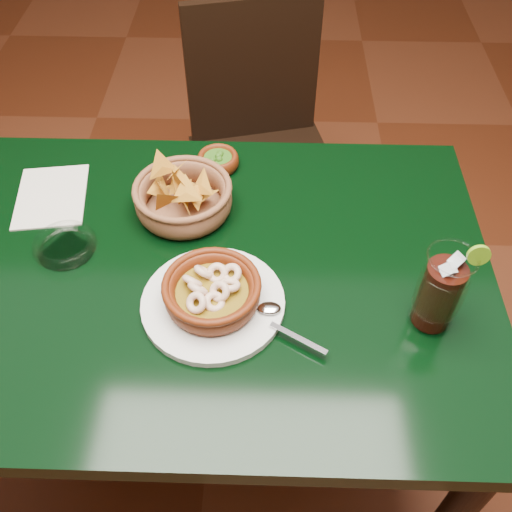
{
  "coord_description": "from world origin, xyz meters",
  "views": [
    {
      "loc": [
        0.16,
        -0.71,
        1.59
      ],
      "look_at": [
        0.14,
        -0.02,
        0.81
      ],
      "focal_mm": 40.0,
      "sensor_mm": 36.0,
      "label": 1
    }
  ],
  "objects_px": {
    "shrimp_plate": "(213,295)",
    "chip_basket": "(183,197)",
    "cola_drink": "(440,291)",
    "dining_table": "(189,298)",
    "dining_chair": "(261,147)"
  },
  "relations": [
    {
      "from": "dining_chair",
      "to": "cola_drink",
      "type": "bearing_deg",
      "value": -68.61
    },
    {
      "from": "dining_table",
      "to": "chip_basket",
      "type": "height_order",
      "value": "chip_basket"
    },
    {
      "from": "shrimp_plate",
      "to": "chip_basket",
      "type": "relative_size",
      "value": 1.41
    },
    {
      "from": "dining_table",
      "to": "dining_chair",
      "type": "xyz_separation_m",
      "value": [
        0.13,
        0.71,
        -0.15
      ]
    },
    {
      "from": "cola_drink",
      "to": "dining_table",
      "type": "bearing_deg",
      "value": 166.29
    },
    {
      "from": "chip_basket",
      "to": "cola_drink",
      "type": "xyz_separation_m",
      "value": [
        0.47,
        -0.27,
        0.05
      ]
    },
    {
      "from": "dining_chair",
      "to": "cola_drink",
      "type": "relative_size",
      "value": 4.67
    },
    {
      "from": "shrimp_plate",
      "to": "chip_basket",
      "type": "bearing_deg",
      "value": 108.0
    },
    {
      "from": "dining_table",
      "to": "dining_chair",
      "type": "bearing_deg",
      "value": 79.21
    },
    {
      "from": "dining_table",
      "to": "chip_basket",
      "type": "relative_size",
      "value": 5.04
    },
    {
      "from": "dining_table",
      "to": "shrimp_plate",
      "type": "xyz_separation_m",
      "value": [
        0.06,
        -0.09,
        0.13
      ]
    },
    {
      "from": "dining_chair",
      "to": "shrimp_plate",
      "type": "bearing_deg",
      "value": -95.07
    },
    {
      "from": "shrimp_plate",
      "to": "cola_drink",
      "type": "distance_m",
      "value": 0.39
    },
    {
      "from": "dining_chair",
      "to": "shrimp_plate",
      "type": "distance_m",
      "value": 0.85
    },
    {
      "from": "dining_chair",
      "to": "chip_basket",
      "type": "xyz_separation_m",
      "value": [
        -0.15,
        -0.55,
        0.29
      ]
    }
  ]
}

